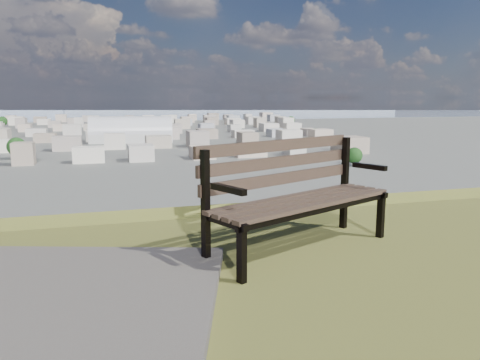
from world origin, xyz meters
name	(u,v)px	position (x,y,z in m)	size (l,w,h in m)	color
park_bench	(295,189)	(-1.33, 2.70, 25.55)	(1.92, 1.29, 0.97)	#3D2B23
arena	(131,134)	(12.50, 287.89, 4.78)	(49.59, 24.29, 20.28)	silver
city_blocks	(108,126)	(0.00, 394.44, 3.50)	(395.00, 361.00, 7.00)	silver
city_trees	(67,132)	(-26.39, 319.00, 4.83)	(406.52, 387.20, 9.98)	#2F2117
bay_water	(105,112)	(0.00, 900.00, 0.00)	(2400.00, 700.00, 0.12)	#8897AE
far_hills	(82,98)	(-60.92, 1402.93, 25.47)	(2050.00, 340.00, 60.00)	#8694A7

